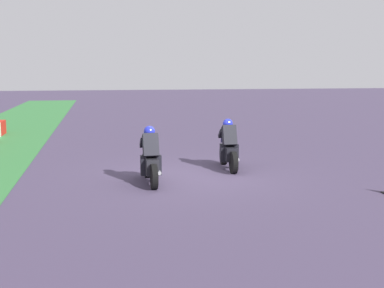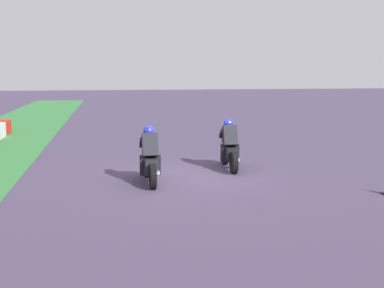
{
  "view_description": "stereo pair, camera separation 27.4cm",
  "coord_description": "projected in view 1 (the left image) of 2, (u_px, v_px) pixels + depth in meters",
  "views": [
    {
      "loc": [
        -13.32,
        2.48,
        2.97
      ],
      "look_at": [
        0.17,
        -0.04,
        0.9
      ],
      "focal_mm": 46.31,
      "sensor_mm": 36.0,
      "label": 1
    },
    {
      "loc": [
        -13.37,
        2.21,
        2.97
      ],
      "look_at": [
        0.17,
        -0.04,
        0.9
      ],
      "focal_mm": 46.31,
      "sensor_mm": 36.0,
      "label": 2
    }
  ],
  "objects": [
    {
      "name": "rider_lane_a",
      "position": [
        229.0,
        148.0,
        14.85
      ],
      "size": [
        2.04,
        0.55,
        1.51
      ],
      "rotation": [
        0.0,
        0.0,
        -0.04
      ],
      "color": "black",
      "rests_on": "ground_plane"
    },
    {
      "name": "rider_lane_b",
      "position": [
        150.0,
        160.0,
        12.98
      ],
      "size": [
        2.04,
        0.54,
        1.51
      ],
      "rotation": [
        0.0,
        0.0,
        0.02
      ],
      "color": "black",
      "rests_on": "ground_plane"
    },
    {
      "name": "ground_plane",
      "position": [
        192.0,
        177.0,
        13.84
      ],
      "size": [
        120.0,
        120.0,
        0.0
      ],
      "primitive_type": "plane",
      "color": "#453A54"
    }
  ]
}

